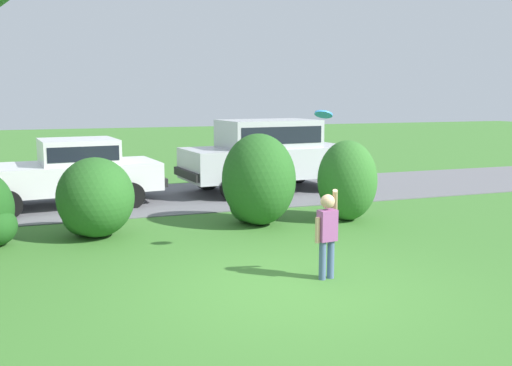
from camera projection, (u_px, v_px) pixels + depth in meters
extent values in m
plane|color=#3D752D|center=(288.00, 288.00, 7.78)|extent=(80.00, 80.00, 0.00)
cube|color=slate|center=(174.00, 197.00, 14.64)|extent=(28.00, 4.40, 0.02)
ellipsoid|color=#286023|center=(96.00, 197.00, 10.53)|extent=(1.39, 1.60, 1.46)
ellipsoid|color=#286023|center=(86.00, 215.00, 10.63)|extent=(0.87, 0.87, 0.79)
ellipsoid|color=#286023|center=(259.00, 179.00, 11.49)|extent=(1.45, 1.64, 1.82)
ellipsoid|color=#286023|center=(249.00, 205.00, 11.78)|extent=(0.78, 0.78, 0.70)
ellipsoid|color=#33702B|center=(347.00, 180.00, 11.92)|extent=(1.20, 1.30, 1.66)
cube|color=white|center=(65.00, 177.00, 13.44)|extent=(4.36, 2.25, 0.64)
cube|color=white|center=(78.00, 151.00, 13.48)|extent=(1.83, 1.78, 0.56)
cube|color=black|center=(78.00, 151.00, 13.48)|extent=(1.70, 1.78, 0.34)
cylinder|color=black|center=(8.00, 205.00, 12.10)|extent=(0.62, 0.28, 0.60)
cylinder|color=black|center=(4.00, 191.00, 13.78)|extent=(0.62, 0.28, 0.60)
cylinder|color=black|center=(131.00, 196.00, 13.21)|extent=(0.62, 0.28, 0.60)
cylinder|color=black|center=(114.00, 184.00, 14.89)|extent=(0.62, 0.28, 0.60)
cube|color=black|center=(156.00, 178.00, 14.37)|extent=(0.29, 1.75, 0.20)
cube|color=silver|center=(268.00, 162.00, 15.48)|extent=(4.65, 2.26, 0.80)
cube|color=silver|center=(268.00, 133.00, 15.37)|extent=(2.62, 1.85, 0.72)
cube|color=black|center=(268.00, 133.00, 15.37)|extent=(2.42, 1.85, 0.43)
cylinder|color=black|center=(234.00, 187.00, 14.13)|extent=(0.70, 0.28, 0.68)
cylinder|color=black|center=(207.00, 178.00, 15.81)|extent=(0.70, 0.28, 0.68)
cylinder|color=black|center=(331.00, 180.00, 15.30)|extent=(0.70, 0.28, 0.68)
cylinder|color=black|center=(296.00, 172.00, 16.98)|extent=(0.70, 0.28, 0.68)
cube|color=black|center=(187.00, 174.00, 14.55)|extent=(0.28, 1.75, 0.20)
cube|color=black|center=(340.00, 165.00, 16.48)|extent=(0.28, 1.75, 0.20)
cylinder|color=#4C608C|center=(322.00, 260.00, 8.11)|extent=(0.10, 0.10, 0.55)
cylinder|color=#4C608C|center=(331.00, 259.00, 8.17)|extent=(0.10, 0.10, 0.55)
cube|color=#994C8C|center=(327.00, 225.00, 8.07)|extent=(0.28, 0.19, 0.44)
sphere|color=tan|center=(328.00, 201.00, 8.02)|extent=(0.20, 0.20, 0.20)
cylinder|color=tan|center=(335.00, 201.00, 8.14)|extent=(0.18, 0.26, 0.39)
cylinder|color=tan|center=(318.00, 230.00, 8.00)|extent=(0.07, 0.07, 0.36)
cylinder|color=#337FDB|center=(324.00, 114.00, 8.89)|extent=(0.30, 0.27, 0.19)
cylinder|color=#1EB7B2|center=(324.00, 114.00, 8.89)|extent=(0.17, 0.16, 0.12)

